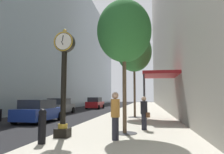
% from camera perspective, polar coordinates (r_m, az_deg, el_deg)
% --- Properties ---
extents(ground_plane, '(110.00, 110.00, 0.00)m').
position_cam_1_polar(ground_plane, '(29.26, 1.58, -8.92)').
color(ground_plane, black).
rests_on(ground_plane, ground).
extents(sidewalk_right, '(6.15, 80.00, 0.14)m').
position_cam_1_polar(sidewalk_right, '(31.98, 7.85, -8.46)').
color(sidewalk_right, beige).
rests_on(sidewalk_right, ground).
extents(building_block_left, '(9.00, 80.00, 24.06)m').
position_cam_1_polar(building_block_left, '(37.51, -17.84, 10.67)').
color(building_block_left, '#93A8B7').
rests_on(building_block_left, ground).
extents(street_clock, '(0.84, 0.55, 4.46)m').
position_cam_1_polar(street_clock, '(8.88, -12.93, 0.15)').
color(street_clock, black).
rests_on(street_clock, sidewalk_right).
extents(bollard_second, '(0.28, 0.28, 1.19)m').
position_cam_1_polar(bollard_second, '(7.85, -18.38, -12.32)').
color(bollard_second, black).
rests_on(bollard_second, sidewalk_right).
extents(street_tree_near, '(2.52, 2.52, 6.10)m').
position_cam_1_polar(street_tree_near, '(10.00, 3.31, 12.16)').
color(street_tree_near, '#333335').
rests_on(street_tree_near, sidewalk_right).
extents(street_tree_mid_near, '(2.88, 2.88, 7.01)m').
position_cam_1_polar(street_tree_mid_near, '(17.64, 6.02, 6.76)').
color(street_tree_mid_near, '#333335').
rests_on(street_tree_mid_near, sidewalk_right).
extents(pedestrian_walking, '(0.52, 0.46, 1.63)m').
position_cam_1_polar(pedestrian_walking, '(10.62, 8.71, -9.43)').
color(pedestrian_walking, '#23232D').
rests_on(pedestrian_walking, sidewalk_right).
extents(pedestrian_by_clock, '(0.39, 0.39, 1.79)m').
position_cam_1_polar(pedestrian_by_clock, '(8.07, 0.90, -10.04)').
color(pedestrian_by_clock, '#23232D').
rests_on(pedestrian_by_clock, sidewalk_right).
extents(storefront_awning, '(2.40, 3.60, 3.30)m').
position_cam_1_polar(storefront_awning, '(15.36, 12.71, 0.41)').
color(storefront_awning, maroon).
rests_on(storefront_awning, sidewalk_right).
extents(car_red_near, '(2.17, 4.16, 1.74)m').
position_cam_1_polar(car_red_near, '(32.22, -4.61, -7.10)').
color(car_red_near, '#AD191E').
rests_on(car_red_near, ground).
extents(car_grey_mid, '(2.03, 4.57, 1.63)m').
position_cam_1_polar(car_grey_mid, '(22.97, -13.93, -7.70)').
color(car_grey_mid, slate).
rests_on(car_grey_mid, ground).
extents(car_blue_far, '(2.21, 4.09, 1.57)m').
position_cam_1_polar(car_blue_far, '(15.75, -19.19, -8.73)').
color(car_blue_far, navy).
rests_on(car_blue_far, ground).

